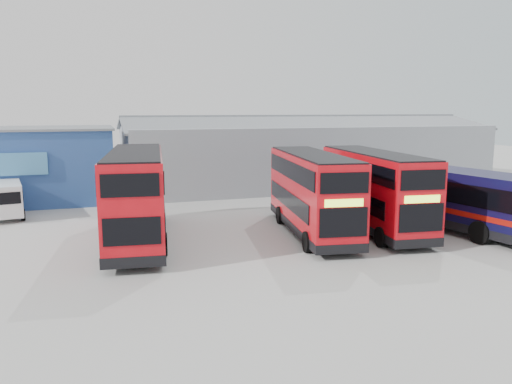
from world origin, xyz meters
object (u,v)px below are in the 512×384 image
object	(u,v)px
office_block	(23,164)
single_decker_blue	(445,198)
double_decker_centre	(312,194)
double_decker_right	(374,191)
panel_van	(3,197)
double_decker_left	(137,197)
maintenance_shed	(302,153)

from	to	relation	value
office_block	single_decker_blue	world-z (taller)	office_block
double_decker_centre	double_decker_right	xyz separation A→B (m)	(3.50, -0.21, -0.00)
office_block	double_decker_right	xyz separation A→B (m)	(18.84, -15.00, -0.51)
double_decker_right	panel_van	bearing A→B (deg)	160.28
double_decker_left	maintenance_shed	bearing A→B (deg)	-127.55
double_decker_right	office_block	bearing A→B (deg)	147.94
office_block	double_decker_left	world-z (taller)	office_block
office_block	panel_van	distance (m)	5.70
maintenance_shed	single_decker_blue	distance (m)	17.73
office_block	maintenance_shed	bearing A→B (deg)	5.21
double_decker_left	double_decker_centre	size ratio (longest dim) A/B	1.06
maintenance_shed	double_decker_left	bearing A→B (deg)	-134.25
office_block	double_decker_centre	bearing A→B (deg)	-43.96
maintenance_shed	double_decker_centre	bearing A→B (deg)	-111.62
double_decker_right	double_decker_centre	bearing A→B (deg)	-176.89
single_decker_blue	panel_van	bearing A→B (deg)	-33.88
double_decker_right	panel_van	size ratio (longest dim) A/B	1.97
double_decker_right	panel_van	world-z (taller)	double_decker_right
maintenance_shed	single_decker_blue	size ratio (longest dim) A/B	2.52
maintenance_shed	panel_van	bearing A→B (deg)	-161.53
panel_van	maintenance_shed	bearing A→B (deg)	8.84
double_decker_right	single_decker_blue	xyz separation A→B (m)	(4.00, -0.67, -0.47)
office_block	maintenance_shed	distance (m)	22.09
office_block	single_decker_blue	distance (m)	27.72
double_decker_left	panel_van	size ratio (longest dim) A/B	2.10
double_decker_centre	panel_van	distance (m)	18.37
double_decker_left	office_block	bearing A→B (deg)	-57.48
office_block	panel_van	size ratio (longest dim) A/B	2.43
maintenance_shed	office_block	bearing A→B (deg)	-174.79
maintenance_shed	panel_van	xyz separation A→B (m)	(-22.48, -7.51, -1.43)
maintenance_shed	panel_van	distance (m)	23.74
single_decker_blue	panel_van	size ratio (longest dim) A/B	2.39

